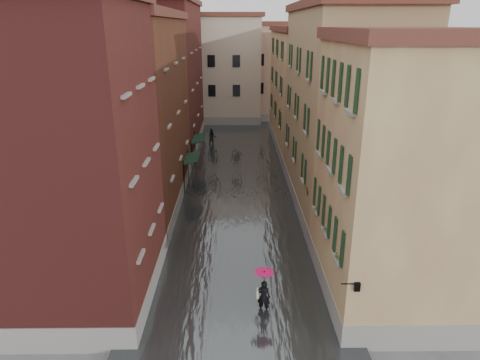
{
  "coord_description": "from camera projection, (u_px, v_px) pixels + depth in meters",
  "views": [
    {
      "loc": [
        -0.12,
        -19.46,
        12.1
      ],
      "look_at": [
        0.15,
        5.53,
        3.0
      ],
      "focal_mm": 32.0,
      "sensor_mm": 36.0,
      "label": 1
    }
  ],
  "objects": [
    {
      "name": "building_right_mid",
      "position": [
        341.0,
        113.0,
        28.73
      ],
      "size": [
        6.0,
        14.0,
        13.0
      ],
      "primitive_type": "cube",
      "color": "#94805A",
      "rests_on": "ground"
    },
    {
      "name": "wall_lantern",
      "position": [
        356.0,
        286.0,
        15.81
      ],
      "size": [
        0.71,
        0.22,
        0.35
      ],
      "color": "black",
      "rests_on": "ground"
    },
    {
      "name": "building_left_mid",
      "position": [
        133.0,
        117.0,
        28.68
      ],
      "size": [
        6.0,
        14.0,
        12.5
      ],
      "primitive_type": "cube",
      "color": "brown",
      "rests_on": "ground"
    },
    {
      "name": "building_right_near",
      "position": [
        399.0,
        179.0,
        18.66
      ],
      "size": [
        6.0,
        8.0,
        11.5
      ],
      "primitive_type": "cube",
      "color": "#A17453",
      "rests_on": "ground"
    },
    {
      "name": "building_end_cream",
      "position": [
        213.0,
        70.0,
        55.88
      ],
      "size": [
        12.0,
        9.0,
        13.0
      ],
      "primitive_type": "cube",
      "color": "#BCAA95",
      "rests_on": "ground"
    },
    {
      "name": "pedestrian_far",
      "position": [
        212.0,
        137.0,
        45.02
      ],
      "size": [
        1.03,
        0.89,
        1.83
      ],
      "primitive_type": "imported",
      "rotation": [
        0.0,
        0.0,
        0.24
      ],
      "color": "black",
      "rests_on": "ground"
    },
    {
      "name": "building_end_pink",
      "position": [
        280.0,
        72.0,
        58.02
      ],
      "size": [
        10.0,
        9.0,
        12.0
      ],
      "primitive_type": "cube",
      "color": "tan",
      "rests_on": "ground"
    },
    {
      "name": "awning_far",
      "position": [
        198.0,
        139.0,
        38.17
      ],
      "size": [
        1.09,
        3.33,
        2.8
      ],
      "color": "black",
      "rests_on": "ground"
    },
    {
      "name": "building_left_far",
      "position": [
        166.0,
        79.0,
        42.52
      ],
      "size": [
        6.0,
        16.0,
        14.0
      ],
      "primitive_type": "cube",
      "color": "maroon",
      "rests_on": "ground"
    },
    {
      "name": "building_left_near",
      "position": [
        75.0,
        164.0,
        18.26
      ],
      "size": [
        6.0,
        8.0,
        13.0
      ],
      "primitive_type": "cube",
      "color": "maroon",
      "rests_on": "ground"
    },
    {
      "name": "awning_near",
      "position": [
        192.0,
        159.0,
        32.59
      ],
      "size": [
        1.09,
        3.01,
        2.8
      ],
      "color": "black",
      "rests_on": "ground"
    },
    {
      "name": "ground",
      "position": [
        238.0,
        270.0,
        22.43
      ],
      "size": [
        120.0,
        120.0,
        0.0
      ],
      "primitive_type": "plane",
      "color": "#545456",
      "rests_on": "ground"
    },
    {
      "name": "floodwater",
      "position": [
        237.0,
        182.0,
        34.61
      ],
      "size": [
        10.0,
        60.0,
        0.2
      ],
      "primitive_type": "cube",
      "color": "#3E4244",
      "rests_on": "ground"
    },
    {
      "name": "window_planters",
      "position": [
        324.0,
        214.0,
        20.6
      ],
      "size": [
        0.59,
        8.38,
        0.84
      ],
      "color": "#975D31",
      "rests_on": "ground"
    },
    {
      "name": "pedestrian_main",
      "position": [
        264.0,
        289.0,
        18.72
      ],
      "size": [
        0.86,
        0.86,
        2.06
      ],
      "color": "black",
      "rests_on": "ground"
    },
    {
      "name": "building_right_far",
      "position": [
        306.0,
        92.0,
        43.08
      ],
      "size": [
        6.0,
        16.0,
        11.5
      ],
      "primitive_type": "cube",
      "color": "#A17453",
      "rests_on": "ground"
    }
  ]
}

